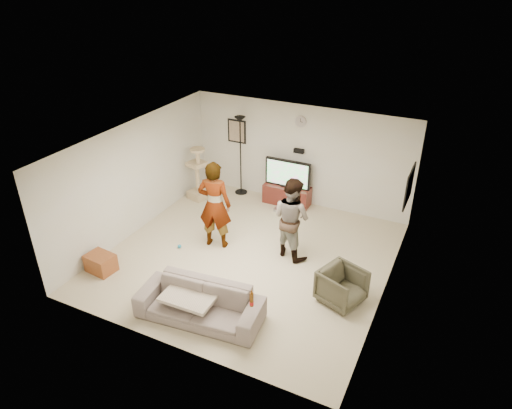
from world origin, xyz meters
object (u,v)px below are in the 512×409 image
at_px(cat_tree, 197,173).
at_px(beer_bottle, 252,300).
at_px(armchair, 342,286).
at_px(tv_stand, 287,195).
at_px(floor_lamp, 241,156).
at_px(person_left, 215,205).
at_px(sofa, 200,303).
at_px(tv, 288,173).
at_px(side_table, 101,263).
at_px(person_right, 292,218).

relative_size(cat_tree, beer_bottle, 5.56).
xyz_separation_m(beer_bottle, armchair, (1.06, 1.46, -0.42)).
xyz_separation_m(cat_tree, armchair, (4.46, -2.33, -0.36)).
relative_size(tv_stand, beer_bottle, 4.65).
relative_size(floor_lamp, cat_tree, 1.48).
relative_size(person_left, sofa, 0.90).
xyz_separation_m(tv, side_table, (-2.21, -4.20, -0.65)).
relative_size(person_right, sofa, 0.81).
xyz_separation_m(person_right, beer_bottle, (0.32, -2.46, -0.12)).
relative_size(person_right, beer_bottle, 6.92).
bearing_deg(person_left, person_right, -179.05).
bearing_deg(person_left, tv, -116.98).
bearing_deg(person_right, beer_bottle, 118.85).
bearing_deg(tv_stand, floor_lamp, 178.04).
height_order(tv_stand, person_left, person_left).
height_order(cat_tree, side_table, cat_tree).
height_order(person_left, armchair, person_left).
distance_m(person_left, beer_bottle, 2.84).
relative_size(tv_stand, person_left, 0.60).
bearing_deg(tv, armchair, -52.81).
distance_m(tv, beer_bottle, 4.66).
bearing_deg(beer_bottle, sofa, -180.00).
relative_size(tv, beer_bottle, 4.61).
xyz_separation_m(sofa, armchair, (2.04, 1.46, 0.02)).
xyz_separation_m(cat_tree, beer_bottle, (3.40, -3.79, 0.05)).
bearing_deg(side_table, tv_stand, 62.29).
xyz_separation_m(tv, person_left, (-0.65, -2.39, 0.14)).
xyz_separation_m(tv_stand, tv, (0.00, 0.00, 0.58)).
bearing_deg(armchair, person_right, 74.56).
height_order(sofa, armchair, armchair).
distance_m(floor_lamp, person_right, 3.06).
bearing_deg(side_table, sofa, -6.79).
distance_m(tv_stand, sofa, 4.50).
relative_size(beer_bottle, side_table, 0.46).
height_order(tv_stand, person_right, person_right).
height_order(person_left, side_table, person_left).
bearing_deg(floor_lamp, sofa, -70.84).
bearing_deg(tv_stand, person_right, -65.67).
bearing_deg(floor_lamp, tv_stand, -1.96).
distance_m(tv_stand, floor_lamp, 1.53).
relative_size(tv_stand, side_table, 2.14).
distance_m(beer_bottle, side_table, 3.51).
distance_m(tv_stand, person_right, 2.32).
distance_m(tv, floor_lamp, 1.33).
xyz_separation_m(tv, beer_bottle, (1.24, -4.50, -0.08)).
height_order(beer_bottle, armchair, beer_bottle).
relative_size(person_left, armchair, 2.64).
bearing_deg(person_left, sofa, 101.54).
bearing_deg(armchair, person_left, 98.11).
bearing_deg(cat_tree, tv_stand, 18.04).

